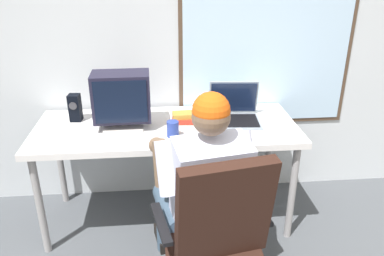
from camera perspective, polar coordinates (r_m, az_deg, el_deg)
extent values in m
cube|color=silver|center=(2.88, -2.17, 14.12)|extent=(5.51, 0.06, 2.64)
cube|color=#4C3828|center=(2.98, 10.97, 11.77)|extent=(1.31, 0.01, 1.23)
cube|color=silver|center=(2.97, 10.99, 11.75)|extent=(1.25, 0.02, 1.17)
cylinder|color=#969393|center=(2.69, -21.52, -10.67)|extent=(0.05, 0.05, 0.72)
cylinder|color=#969393|center=(2.72, 14.56, -9.25)|extent=(0.05, 0.05, 0.72)
cylinder|color=#969393|center=(3.18, -18.88, -4.70)|extent=(0.05, 0.05, 0.72)
cylinder|color=#969393|center=(3.20, 11.22, -3.56)|extent=(0.05, 0.05, 0.72)
cube|color=silver|center=(2.65, -3.78, -0.04)|extent=(1.78, 0.71, 0.04)
cube|color=black|center=(2.18, 2.57, -15.40)|extent=(0.49, 0.49, 0.06)
cube|color=black|center=(1.84, 4.86, -12.21)|extent=(0.48, 0.23, 0.54)
cube|color=black|center=(2.19, 9.33, -11.38)|extent=(0.11, 0.34, 0.02)
cube|color=black|center=(2.05, -4.57, -13.84)|extent=(0.11, 0.34, 0.02)
cylinder|color=#394E62|center=(2.39, 4.62, -10.64)|extent=(0.22, 0.43, 0.15)
cylinder|color=#394E62|center=(2.68, 2.90, -12.28)|extent=(0.12, 0.12, 0.46)
cube|color=black|center=(2.84, 2.42, -14.69)|extent=(0.14, 0.25, 0.08)
cylinder|color=#394E62|center=(2.31, -3.01, -11.89)|extent=(0.22, 0.43, 0.15)
cylinder|color=#394E62|center=(2.61, -3.96, -13.41)|extent=(0.12, 0.12, 0.46)
cube|color=black|center=(2.78, -4.12, -15.80)|extent=(0.14, 0.25, 0.08)
cube|color=silver|center=(2.03, 2.61, -8.47)|extent=(0.43, 0.36, 0.55)
sphere|color=brown|center=(1.85, 2.83, 1.69)|extent=(0.19, 0.19, 0.19)
sphere|color=#D04F11|center=(1.84, 2.85, 2.55)|extent=(0.19, 0.19, 0.19)
cylinder|color=silver|center=(2.09, 7.99, -4.23)|extent=(0.13, 0.23, 0.29)
cylinder|color=brown|center=(2.23, 6.88, -6.32)|extent=(0.10, 0.17, 0.27)
sphere|color=brown|center=(2.27, 6.48, -6.41)|extent=(0.09, 0.09, 0.09)
cylinder|color=silver|center=(1.97, -3.92, -5.92)|extent=(0.12, 0.21, 0.29)
cylinder|color=brown|center=(2.11, -4.70, -5.18)|extent=(0.10, 0.13, 0.27)
sphere|color=brown|center=(2.16, -5.24, -2.54)|extent=(0.09, 0.09, 0.09)
cube|color=beige|center=(2.65, -10.02, 0.35)|extent=(0.26, 0.21, 0.02)
cylinder|color=beige|center=(2.64, -10.07, 0.93)|extent=(0.04, 0.04, 0.04)
cube|color=black|center=(2.57, -10.35, 4.60)|extent=(0.38, 0.22, 0.32)
cube|color=black|center=(2.47, -10.49, 3.75)|extent=(0.33, 0.01, 0.28)
cube|color=gray|center=(2.69, 6.35, 0.91)|extent=(0.37, 0.29, 0.02)
cube|color=black|center=(2.68, 6.36, 1.11)|extent=(0.33, 0.25, 0.00)
cube|color=gray|center=(2.78, 6.13, 4.59)|extent=(0.35, 0.08, 0.24)
cube|color=#0F1933|center=(2.77, 6.15, 4.49)|extent=(0.32, 0.07, 0.22)
cylinder|color=silver|center=(2.49, 2.76, -1.07)|extent=(0.07, 0.07, 0.00)
cylinder|color=silver|center=(2.47, 2.78, -0.25)|extent=(0.01, 0.01, 0.07)
cylinder|color=silver|center=(2.44, 2.81, 1.38)|extent=(0.07, 0.07, 0.08)
cylinder|color=maroon|center=(2.45, 2.80, 0.84)|extent=(0.06, 0.06, 0.03)
cube|color=black|center=(2.80, -16.87, 2.89)|extent=(0.08, 0.09, 0.19)
cylinder|color=#333338|center=(2.75, -17.17, 3.12)|extent=(0.05, 0.01, 0.05)
cube|color=red|center=(2.69, -1.22, 1.28)|extent=(0.17, 0.14, 0.03)
cube|color=#A9832F|center=(2.68, -0.89, 1.97)|extent=(0.19, 0.11, 0.03)
cylinder|color=navy|center=(2.46, -2.85, -0.14)|extent=(0.08, 0.08, 0.10)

